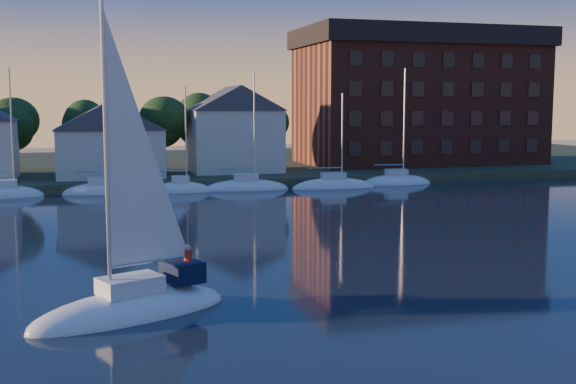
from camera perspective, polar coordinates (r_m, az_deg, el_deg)
name	(u,v)px	position (r m, az deg, el deg)	size (l,w,h in m)	color
ground	(365,359)	(25.59, 6.07, -12.99)	(260.00, 260.00, 0.00)	black
shoreline_land	(151,170)	(98.05, -10.77, 1.74)	(160.00, 50.00, 2.00)	#353C23
wooden_dock	(173,189)	(75.31, -9.08, 0.22)	(120.00, 3.00, 1.00)	brown
clubhouse_centre	(110,138)	(79.38, -13.92, 4.17)	(11.55, 8.40, 8.08)	beige
clubhouse_east	(234,128)	(83.08, -4.27, 5.06)	(10.50, 8.40, 9.80)	beige
condo_block	(418,96)	(97.31, 10.24, 7.48)	(31.00, 17.00, 17.40)	brown
tree_line	(177,117)	(85.98, -8.77, 5.85)	(93.40, 5.40, 8.90)	#3C271B
moored_fleet	(93,194)	(71.76, -15.13, -0.18)	(71.50, 2.40, 12.05)	white
hero_sailboat	(134,301)	(30.96, -12.09, -8.43)	(9.27, 6.05, 13.86)	white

